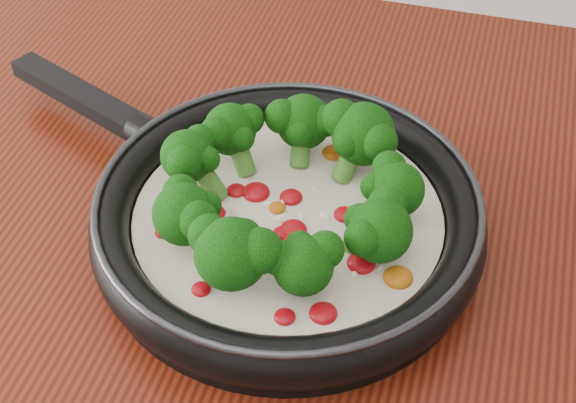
# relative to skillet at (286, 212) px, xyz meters

# --- Properties ---
(skillet) EXTENTS (0.55, 0.44, 0.10)m
(skillet) POSITION_rel_skillet_xyz_m (0.00, 0.00, 0.00)
(skillet) COLOR black
(skillet) RESTS_ON counter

